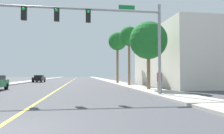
{
  "coord_description": "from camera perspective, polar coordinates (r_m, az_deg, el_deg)",
  "views": [
    {
      "loc": [
        2.29,
        -5.48,
        1.48
      ],
      "look_at": [
        5.19,
        14.27,
        2.21
      ],
      "focal_mm": 33.58,
      "sensor_mm": 36.0,
      "label": 1
    }
  ],
  "objects": [
    {
      "name": "sidewalk_left",
      "position": [
        48.7,
        -21.19,
        -3.6
      ],
      "size": [
        2.59,
        168.0,
        0.15
      ],
      "primitive_type": "cube",
      "color": "#9E9B93",
      "rests_on": "ground"
    },
    {
      "name": "palm_mid",
      "position": [
        27.3,
        4.68,
        8.16
      ],
      "size": [
        2.52,
        2.52,
        7.56
      ],
      "color": "brown",
      "rests_on": "sidewalk_right"
    },
    {
      "name": "palm_near",
      "position": [
        19.95,
        9.87,
        7.09
      ],
      "size": [
        3.52,
        3.52,
        6.29
      ],
      "color": "brown",
      "rests_on": "sidewalk_right"
    },
    {
      "name": "ground",
      "position": [
        47.55,
        -11.14,
        -3.84
      ],
      "size": [
        192.0,
        192.0,
        0.0
      ],
      "primitive_type": "plane",
      "color": "#47474C"
    },
    {
      "name": "sidewalk_right",
      "position": [
        47.9,
        -0.92,
        -3.77
      ],
      "size": [
        2.59,
        168.0,
        0.15
      ],
      "primitive_type": "cube",
      "color": "#B2ADA3",
      "rests_on": "ground"
    },
    {
      "name": "traffic_signal_mast",
      "position": [
        14.11,
        -2.93,
        11.34
      ],
      "size": [
        11.57,
        0.36,
        6.17
      ],
      "color": "gray",
      "rests_on": "sidewalk_right"
    },
    {
      "name": "lane_marking_center",
      "position": [
        47.55,
        -11.14,
        -3.83
      ],
      "size": [
        0.16,
        144.0,
        0.01
      ],
      "primitive_type": "cube",
      "color": "yellow",
      "rests_on": "ground"
    },
    {
      "name": "pedestrian",
      "position": [
        15.68,
        12.83,
        -3.81
      ],
      "size": [
        0.38,
        0.38,
        1.69
      ],
      "rotation": [
        0.0,
        0.0,
        4.13
      ],
      "color": "#726651",
      "rests_on": "sidewalk_right"
    },
    {
      "name": "car_black",
      "position": [
        43.75,
        -19.25,
        -2.97
      ],
      "size": [
        1.83,
        4.43,
        1.37
      ],
      "rotation": [
        0.0,
        0.0,
        3.12
      ],
      "color": "black",
      "rests_on": "ground"
    },
    {
      "name": "building_right_near",
      "position": [
        30.67,
        23.99,
        2.09
      ],
      "size": [
        15.12,
        16.05,
        7.23
      ],
      "primitive_type": "cube",
      "color": "silver",
      "rests_on": "ground"
    },
    {
      "name": "palm_far",
      "position": [
        34.57,
        1.51,
        6.83
      ],
      "size": [
        2.99,
        2.99,
        8.3
      ],
      "color": "brown",
      "rests_on": "sidewalk_right"
    }
  ]
}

